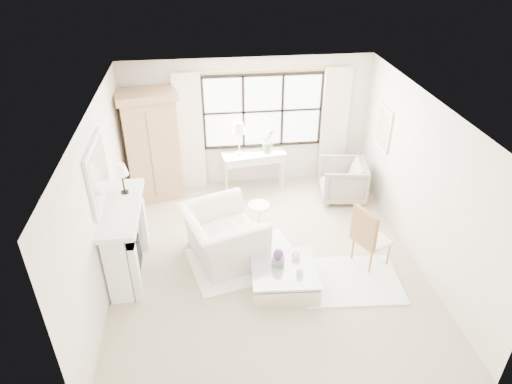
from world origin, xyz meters
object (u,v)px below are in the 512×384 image
(club_armchair, at_px, (223,236))
(coffee_table, at_px, (284,277))
(armoire, at_px, (152,146))
(console_table, at_px, (254,170))

(club_armchair, xyz_separation_m, coffee_table, (0.88, -0.86, -0.25))
(armoire, xyz_separation_m, club_armchair, (1.24, -2.17, -0.70))
(console_table, xyz_separation_m, club_armchair, (-0.79, -2.28, 0.04))
(coffee_table, bearing_deg, armoire, 128.99)
(console_table, bearing_deg, coffee_table, -97.04)
(console_table, xyz_separation_m, coffee_table, (0.09, -3.14, -0.22))
(armoire, xyz_separation_m, console_table, (2.03, 0.11, -0.74))
(armoire, bearing_deg, console_table, -10.35)
(armoire, bearing_deg, coffee_table, -68.35)
(console_table, height_order, coffee_table, console_table)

